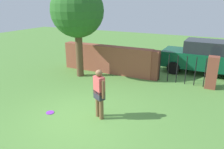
# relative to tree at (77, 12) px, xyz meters

# --- Properties ---
(ground_plane) EXTENTS (40.00, 40.00, 0.00)m
(ground_plane) POSITION_rel_tree_xyz_m (2.42, -3.55, -3.13)
(ground_plane) COLOR #568C3D
(brick_wall) EXTENTS (4.92, 0.50, 1.42)m
(brick_wall) POSITION_rel_tree_xyz_m (0.92, 1.13, -2.42)
(brick_wall) COLOR brown
(brick_wall) RESTS_ON ground
(tree) EXTENTS (2.48, 2.48, 4.41)m
(tree) POSITION_rel_tree_xyz_m (0.00, 0.00, 0.00)
(tree) COLOR brown
(tree) RESTS_ON ground
(person) EXTENTS (0.49, 0.37, 1.62)m
(person) POSITION_rel_tree_xyz_m (2.94, -3.22, -2.24)
(person) COLOR brown
(person) RESTS_ON ground
(fence_gate) EXTENTS (2.95, 0.44, 1.40)m
(fence_gate) POSITION_rel_tree_xyz_m (4.73, 1.13, -2.43)
(fence_gate) COLOR brown
(fence_gate) RESTS_ON ground
(car) EXTENTS (4.24, 2.00, 1.72)m
(car) POSITION_rel_tree_xyz_m (5.53, 3.18, -2.27)
(car) COLOR #0C4C2D
(car) RESTS_ON ground
(frisbee_purple) EXTENTS (0.27, 0.27, 0.02)m
(frisbee_purple) POSITION_rel_tree_xyz_m (1.28, -3.71, -3.12)
(frisbee_purple) COLOR purple
(frisbee_purple) RESTS_ON ground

